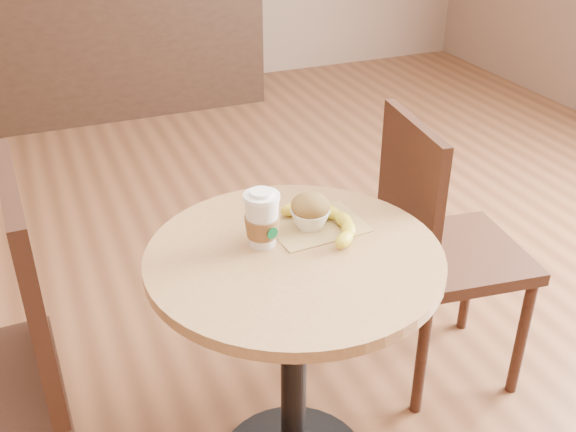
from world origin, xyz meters
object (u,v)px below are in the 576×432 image
object	(u,v)px
coffee_cup	(262,221)
banana	(325,222)
muffin	(310,211)
cafe_table	(294,321)
chair_right	(439,244)

from	to	relation	value
coffee_cup	banana	size ratio (longest dim) A/B	0.57
muffin	banana	distance (m)	0.05
banana	muffin	bearing A→B (deg)	126.87
cafe_table	muffin	size ratio (longest dim) A/B	7.35
cafe_table	coffee_cup	bearing A→B (deg)	131.87
coffee_cup	banana	world-z (taller)	coffee_cup
coffee_cup	banana	bearing A→B (deg)	-12.64
chair_right	muffin	xyz separation A→B (m)	(-0.50, -0.12, 0.29)
coffee_cup	banana	xyz separation A→B (m)	(0.17, 0.01, -0.05)
cafe_table	muffin	distance (m)	0.29
chair_right	banana	xyz separation A→B (m)	(-0.47, -0.15, 0.26)
coffee_cup	muffin	distance (m)	0.15
coffee_cup	muffin	xyz separation A→B (m)	(0.14, 0.03, -0.02)
coffee_cup	cafe_table	bearing A→B (deg)	-62.90
muffin	banana	xyz separation A→B (m)	(0.03, -0.03, -0.03)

